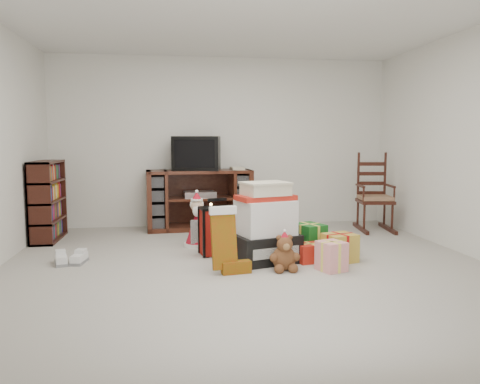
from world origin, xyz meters
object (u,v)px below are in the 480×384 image
Objects in this scene: teddy_bear at (284,255)px; gift_pile at (265,228)px; rocking_chair at (373,202)px; crt_television at (197,153)px; mrs_claus_figurine at (197,225)px; sneaker_pair at (70,259)px; bookshelf at (48,202)px; red_suitcase at (220,230)px; gift_cluster at (322,248)px; tv_stand at (199,199)px; santa_figurine at (268,228)px.

gift_pile is at bearing 108.57° from teddy_bear.
rocking_chair is 2.63m from crt_television.
mrs_claus_figurine is 1.51m from sneaker_pair.
bookshelf is 2.38m from red_suitcase.
red_suitcase is 0.88× the size of crt_television.
rocking_chair is 1.81× the size of red_suitcase.
mrs_claus_figurine is 1.56m from gift_cluster.
bookshelf is 1.12× the size of gift_cluster.
red_suitcase is at bearing 127.91° from teddy_bear.
rocking_chair is at bearing 1.14° from bookshelf.
crt_television is at bearing -164.32° from tv_stand.
crt_television reaches higher than sneaker_pair.
crt_television is at bearing 86.99° from mrs_claus_figurine.
tv_stand reaches higher than red_suitcase.
gift_cluster is at bearing -19.48° from gift_pile.
red_suitcase is (0.14, -1.60, -0.15)m from tv_stand.
teddy_bear is at bearing -20.69° from sneaker_pair.
sneaker_pair is at bearing 157.62° from gift_pile.
tv_stand is 2.45m from teddy_bear.
sneaker_pair is 0.38× the size of gift_cluster.
teddy_bear is (0.57, -0.73, -0.12)m from red_suitcase.
bookshelf is 0.89× the size of rocking_chair.
rocking_chair reaches higher than sneaker_pair.
sneaker_pair is at bearing 175.06° from gift_cluster.
santa_figurine is at bearing -146.23° from rocking_chair.
santa_figurine reaches higher than teddy_bear.
bookshelf is 2.08m from crt_television.
teddy_bear is 2.60m from crt_television.
tv_stand is at bearing 120.89° from gift_cluster.
mrs_claus_figurine is at bearing -83.28° from crt_television.
sneaker_pair is 2.49m from crt_television.
rocking_chair is 2.61m from teddy_bear.
sneaker_pair is at bearing -154.72° from mrs_claus_figurine.
crt_television is (-2.50, 0.40, 0.70)m from rocking_chair.
rocking_chair is 1.26× the size of gift_cluster.
santa_figurine is at bearing 59.92° from gift_pile.
santa_figurine is at bearing 19.55° from red_suitcase.
gift_pile is (-1.88, -1.56, -0.03)m from rocking_chair.
tv_stand is at bearing 29.44° from crt_television.
red_suitcase reaches higher than gift_cluster.
gift_pile is 0.91× the size of gift_cluster.
rocking_chair reaches higher than teddy_bear.
mrs_claus_figurine is (-2.56, -0.72, -0.14)m from rocking_chair.
red_suitcase is at bearing -150.09° from santa_figurine.
rocking_chair is 2.66m from mrs_claus_figurine.
sneaker_pair is at bearing 165.54° from teddy_bear.
tv_stand reaches higher than sneaker_pair.
rocking_chair is 4.15m from sneaker_pair.
tv_stand reaches higher than teddy_bear.
crt_television is at bearing 14.21° from bookshelf.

